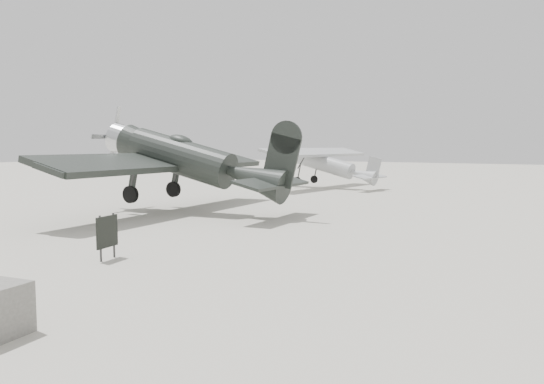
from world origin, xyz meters
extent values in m
plane|color=#A29E8F|center=(0.00, 0.00, 0.00)|extent=(160.00, 160.00, 0.00)
cylinder|color=black|center=(-5.49, 6.13, 2.44)|extent=(5.13, 2.05, 1.59)
cone|color=black|center=(-1.75, 6.48, 2.49)|extent=(3.08, 1.75, 1.48)
cylinder|color=#B3B6B8|center=(-8.94, 5.80, 2.44)|extent=(1.15, 1.50, 1.41)
cone|color=#B3B6B8|center=(-9.62, 5.74, 2.44)|extent=(0.46, 0.67, 0.64)
cube|color=#B3B6B8|center=(-9.54, 5.75, 2.44)|extent=(0.09, 0.21, 2.96)
ellipsoid|color=black|center=(-5.71, 6.11, 3.14)|extent=(1.32, 0.89, 0.52)
cube|color=black|center=(-6.28, 6.05, 2.04)|extent=(3.65, 13.82, 0.25)
cube|color=black|center=(-0.84, 6.56, 2.55)|extent=(1.69, 4.88, 0.11)
cube|color=black|center=(-0.67, 6.58, 3.52)|extent=(1.37, 0.24, 2.05)
cylinder|color=black|center=(-6.59, 4.48, 0.48)|extent=(0.79, 0.25, 0.77)
cylinder|color=black|center=(-6.88, 7.54, 0.48)|extent=(0.79, 0.25, 0.77)
cylinder|color=#333333|center=(-6.59, 4.48, 1.24)|extent=(0.14, 0.14, 1.59)
cylinder|color=#333333|center=(-6.88, 7.54, 1.24)|extent=(0.14, 0.14, 1.59)
cylinder|color=black|center=(-0.56, 6.59, 2.00)|extent=(0.26, 0.11, 0.25)
cylinder|color=#9A9D9F|center=(-6.58, 21.92, 1.83)|extent=(5.36, 1.55, 1.12)
cone|color=#9A9D9F|center=(-3.04, 21.63, 1.83)|extent=(1.91, 1.16, 1.02)
cone|color=#9A9D9F|center=(-9.52, 22.16, 1.83)|extent=(0.69, 1.10, 1.06)
cube|color=#9A9D9F|center=(-9.93, 22.19, 1.83)|extent=(0.06, 0.15, 2.24)
cube|color=#9A9D9F|center=(-6.99, 21.95, 2.46)|extent=(2.84, 11.31, 0.18)
cube|color=#9A9D9F|center=(-2.53, 21.59, 1.88)|extent=(1.19, 3.52, 0.08)
cube|color=#9A9D9F|center=(-2.43, 21.58, 2.54)|extent=(0.92, 0.16, 1.32)
cylinder|color=black|center=(-7.49, 20.87, 0.28)|extent=(0.58, 0.19, 0.57)
cylinder|color=black|center=(-7.30, 23.10, 0.28)|extent=(0.58, 0.19, 0.57)
cylinder|color=#333333|center=(-7.49, 20.87, 0.86)|extent=(0.10, 0.10, 1.22)
cylinder|color=#333333|center=(-7.30, 23.10, 0.86)|extent=(0.10, 0.10, 1.22)
cylinder|color=black|center=(-2.33, 21.57, 1.52)|extent=(0.19, 0.09, 0.18)
cylinder|color=#333333|center=(-0.46, -2.73, 0.61)|extent=(0.07, 0.07, 1.22)
cylinder|color=#333333|center=(-0.58, -2.18, 0.61)|extent=(0.07, 0.07, 1.22)
cube|color=black|center=(-0.52, -2.45, 0.75)|extent=(0.23, 0.84, 0.84)
cube|color=beige|center=(-0.55, -2.46, 0.80)|extent=(0.15, 0.64, 0.17)
camera|label=1|loc=(10.59, -11.94, 3.04)|focal=35.00mm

